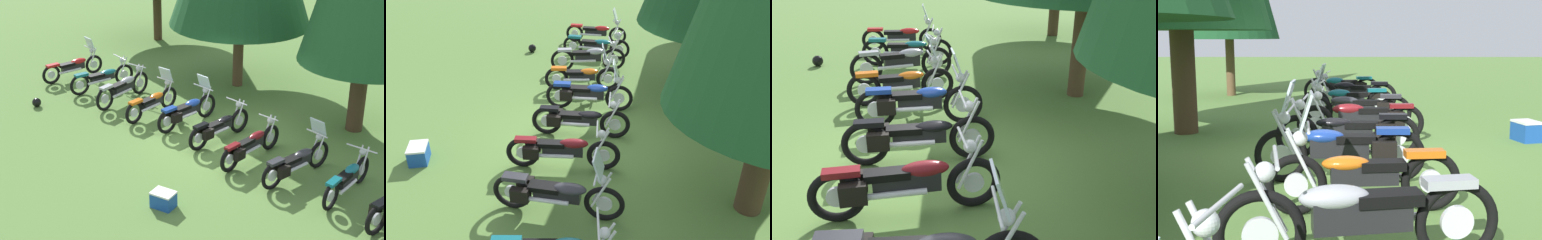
% 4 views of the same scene
% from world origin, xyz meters
% --- Properties ---
extents(ground_plane, '(80.00, 80.00, 0.00)m').
position_xyz_m(ground_plane, '(0.00, 0.00, 0.00)').
color(ground_plane, '#547A38').
extents(motorcycle_0, '(0.67, 2.33, 1.34)m').
position_xyz_m(motorcycle_0, '(-6.88, 0.03, 0.46)').
color(motorcycle_0, black).
rests_on(motorcycle_0, ground_plane).
extents(motorcycle_1, '(0.75, 2.36, 1.00)m').
position_xyz_m(motorcycle_1, '(-5.34, 0.11, 0.44)').
color(motorcycle_1, black).
rests_on(motorcycle_1, ground_plane).
extents(motorcycle_2, '(0.77, 2.39, 1.03)m').
position_xyz_m(motorcycle_2, '(-4.05, -0.05, 0.48)').
color(motorcycle_2, black).
rests_on(motorcycle_2, ground_plane).
extents(motorcycle_3, '(0.66, 2.18, 1.35)m').
position_xyz_m(motorcycle_3, '(-2.61, -0.10, 0.45)').
color(motorcycle_3, black).
rests_on(motorcycle_3, ground_plane).
extents(motorcycle_4, '(0.77, 2.30, 1.37)m').
position_xyz_m(motorcycle_4, '(-1.38, 0.14, 0.48)').
color(motorcycle_4, black).
rests_on(motorcycle_4, ground_plane).
extents(motorcycle_5, '(0.76, 2.32, 1.01)m').
position_xyz_m(motorcycle_5, '(-0.02, 0.03, 0.44)').
color(motorcycle_5, black).
rests_on(motorcycle_5, ground_plane).
extents(motorcycle_6, '(0.62, 2.37, 1.00)m').
position_xyz_m(motorcycle_6, '(1.30, -0.20, 0.44)').
color(motorcycle_6, black).
rests_on(motorcycle_6, ground_plane).
extents(dropped_helmet, '(0.28, 0.28, 0.28)m').
position_xyz_m(dropped_helmet, '(-5.63, -2.24, 0.14)').
color(dropped_helmet, black).
rests_on(dropped_helmet, ground_plane).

